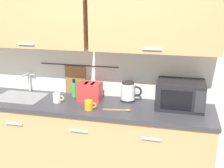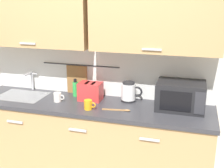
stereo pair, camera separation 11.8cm
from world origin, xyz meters
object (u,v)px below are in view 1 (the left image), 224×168
(dish_soap_bottle, at_px, (74,89))
(mug_by_kettle, at_px, (89,105))
(microwave, at_px, (180,95))
(wooden_spoon, at_px, (120,110))
(electric_kettle, at_px, (128,92))
(toaster, at_px, (90,92))
(mug_near_sink, at_px, (57,98))

(dish_soap_bottle, height_order, mug_by_kettle, dish_soap_bottle)
(microwave, height_order, wooden_spoon, microwave)
(electric_kettle, xyz_separation_m, toaster, (-0.40, -0.08, -0.01))
(microwave, xyz_separation_m, toaster, (-0.93, -0.00, -0.04))
(toaster, xyz_separation_m, wooden_spoon, (0.38, -0.21, -0.09))
(mug_near_sink, height_order, mug_by_kettle, same)
(wooden_spoon, bearing_deg, dish_soap_bottle, 154.05)
(microwave, distance_m, wooden_spoon, 0.61)
(toaster, bearing_deg, mug_by_kettle, -74.10)
(dish_soap_bottle, xyz_separation_m, mug_near_sink, (-0.11, -0.21, -0.04))
(mug_near_sink, relative_size, mug_by_kettle, 1.00)
(electric_kettle, height_order, mug_by_kettle, electric_kettle)
(microwave, distance_m, toaster, 0.93)
(toaster, bearing_deg, dish_soap_bottle, 159.82)
(electric_kettle, height_order, toaster, electric_kettle)
(microwave, height_order, mug_near_sink, microwave)
(microwave, xyz_separation_m, electric_kettle, (-0.53, 0.08, -0.03))
(wooden_spoon, bearing_deg, mug_by_kettle, -170.02)
(toaster, bearing_deg, mug_near_sink, -156.01)
(dish_soap_bottle, relative_size, mug_by_kettle, 1.63)
(electric_kettle, bearing_deg, mug_by_kettle, -133.42)
(microwave, bearing_deg, dish_soap_bottle, 176.45)
(dish_soap_bottle, bearing_deg, toaster, -20.18)
(toaster, bearing_deg, microwave, 0.29)
(electric_kettle, distance_m, dish_soap_bottle, 0.60)
(microwave, xyz_separation_m, wooden_spoon, (-0.56, -0.21, -0.13))
(wooden_spoon, bearing_deg, microwave, 20.91)
(wooden_spoon, bearing_deg, toaster, 151.13)
(microwave, distance_m, mug_by_kettle, 0.90)
(toaster, height_order, mug_by_kettle, toaster)
(mug_by_kettle, xyz_separation_m, wooden_spoon, (0.30, 0.05, -0.04))
(dish_soap_bottle, bearing_deg, electric_kettle, 0.81)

